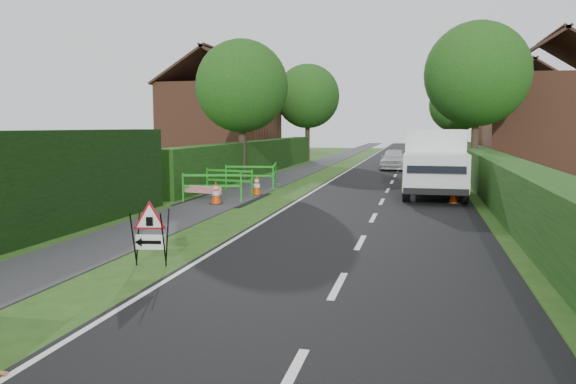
{
  "coord_description": "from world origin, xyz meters",
  "views": [
    {
      "loc": [
        3.74,
        -7.81,
        2.59
      ],
      "look_at": [
        0.77,
        4.81,
        1.07
      ],
      "focal_mm": 35.0,
      "sensor_mm": 36.0,
      "label": 1
    }
  ],
  "objects": [
    {
      "name": "traffic_cone_1",
      "position": [
        5.31,
        13.22,
        0.39
      ],
      "size": [
        0.38,
        0.38,
        0.79
      ],
      "color": "black",
      "rests_on": "ground"
    },
    {
      "name": "house_west",
      "position": [
        -10.0,
        30.0,
        2.9
      ],
      "size": [
        7.5,
        7.4,
        7.88
      ],
      "color": "brown",
      "rests_on": "ground"
    },
    {
      "name": "traffic_cone_0",
      "position": [
        4.89,
        11.67,
        0.39
      ],
      "size": [
        0.38,
        0.38,
        0.79
      ],
      "color": "black",
      "rests_on": "ground"
    },
    {
      "name": "triangle_sign",
      "position": [
        -1.1,
        1.51,
        0.72
      ],
      "size": [
        0.81,
        0.81,
        1.03
      ],
      "rotation": [
        0.0,
        0.0,
        0.17
      ],
      "color": "black",
      "rests_on": "ground"
    },
    {
      "name": "footpath",
      "position": [
        -3.0,
        35.0,
        0.01
      ],
      "size": [
        2.0,
        90.0,
        0.02
      ],
      "primitive_type": "cube",
      "color": "#2D2D30",
      "rests_on": "ground"
    },
    {
      "name": "tree_fw",
      "position": [
        -4.6,
        34.0,
        4.83
      ],
      "size": [
        4.8,
        4.8,
        7.24
      ],
      "color": "#2D2116",
      "rests_on": "ground"
    },
    {
      "name": "house_east_a",
      "position": [
        11.0,
        28.0,
        2.9
      ],
      "size": [
        7.5,
        7.4,
        7.88
      ],
      "color": "brown",
      "rests_on": "ground"
    },
    {
      "name": "hedge_east",
      "position": [
        6.5,
        16.0,
        0.0
      ],
      "size": [
        1.2,
        50.0,
        1.5
      ],
      "primitive_type": "cube",
      "color": "#14380F",
      "rests_on": "ground"
    },
    {
      "name": "house_east_b",
      "position": [
        12.0,
        42.0,
        2.9
      ],
      "size": [
        7.5,
        7.4,
        7.88
      ],
      "color": "brown",
      "rests_on": "ground"
    },
    {
      "name": "tree_ne",
      "position": [
        6.4,
        22.0,
        5.17
      ],
      "size": [
        5.2,
        5.2,
        7.79
      ],
      "color": "#2D2116",
      "rests_on": "ground"
    },
    {
      "name": "traffic_cone_4",
      "position": [
        -2.21,
        12.34,
        0.39
      ],
      "size": [
        0.38,
        0.38,
        0.79
      ],
      "color": "black",
      "rests_on": "ground"
    },
    {
      "name": "ped_barrier_1",
      "position": [
        -3.28,
        12.26,
        0.63
      ],
      "size": [
        2.09,
        0.79,
        1.0
      ],
      "rotation": [
        0.0,
        0.0,
        -0.22
      ],
      "color": "#1C981B",
      "rests_on": "ground"
    },
    {
      "name": "tree_nw",
      "position": [
        -4.6,
        18.0,
        4.48
      ],
      "size": [
        4.4,
        4.4,
        6.7
      ],
      "color": "#2D2116",
      "rests_on": "ground"
    },
    {
      "name": "ground",
      "position": [
        0.0,
        0.0,
        0.0
      ],
      "size": [
        120.0,
        120.0,
        0.0
      ],
      "primitive_type": "plane",
      "color": "#234E16",
      "rests_on": "ground"
    },
    {
      "name": "hedge_west_far",
      "position": [
        -5.0,
        22.0,
        0.0
      ],
      "size": [
        1.0,
        24.0,
        1.8
      ],
      "primitive_type": "cube",
      "color": "#14380F",
      "rests_on": "ground"
    },
    {
      "name": "ped_barrier_0",
      "position": [
        -3.21,
        10.29,
        0.63
      ],
      "size": [
        2.08,
        0.84,
        1.0
      ],
      "rotation": [
        0.0,
        0.0,
        0.25
      ],
      "color": "#1C981B",
      "rests_on": "ground"
    },
    {
      "name": "litter_can",
      "position": [
        -0.43,
        -3.08,
        0.0
      ],
      "size": [
        0.12,
        0.07,
        0.07
      ],
      "primitive_type": "cylinder",
      "rotation": [
        0.0,
        1.57,
        0.0
      ],
      "color": "#BF7F4C",
      "rests_on": "ground"
    },
    {
      "name": "ped_barrier_3",
      "position": [
        -2.33,
        15.42,
        0.63
      ],
      "size": [
        0.75,
        2.09,
        1.0
      ],
      "rotation": [
        0.0,
        0.0,
        1.77
      ],
      "color": "#1C981B",
      "rests_on": "ground"
    },
    {
      "name": "traffic_cone_3",
      "position": [
        -2.85,
        9.7,
        0.39
      ],
      "size": [
        0.38,
        0.38,
        0.79
      ],
      "color": "black",
      "rests_on": "ground"
    },
    {
      "name": "road_surface",
      "position": [
        2.5,
        35.0,
        0.0
      ],
      "size": [
        6.0,
        90.0,
        0.02
      ],
      "primitive_type": "cube",
      "color": "black",
      "rests_on": "ground"
    },
    {
      "name": "tree_fe",
      "position": [
        6.4,
        38.0,
        4.22
      ],
      "size": [
        4.2,
        4.2,
        6.33
      ],
      "color": "#2D2116",
      "rests_on": "ground"
    },
    {
      "name": "ped_barrier_2",
      "position": [
        -3.16,
        14.48,
        0.63
      ],
      "size": [
        2.09,
        0.62,
        1.0
      ],
      "rotation": [
        0.0,
        0.0,
        0.13
      ],
      "color": "#1C981B",
      "rests_on": "ground"
    },
    {
      "name": "hatchback_car",
      "position": [
        2.23,
        26.41,
        0.64
      ],
      "size": [
        1.56,
        3.77,
        1.28
      ],
      "primitive_type": "imported",
      "rotation": [
        0.0,
        0.0,
        -0.02
      ],
      "color": "silver",
      "rests_on": "ground"
    },
    {
      "name": "traffic_cone_2",
      "position": [
        5.29,
        16.03,
        0.39
      ],
      "size": [
        0.38,
        0.38,
        0.79
      ],
      "color": "black",
      "rests_on": "ground"
    },
    {
      "name": "redwhite_plank",
      "position": [
        -3.44,
        9.97,
        0.0
      ],
      "size": [
        1.47,
        0.38,
        0.25
      ],
      "primitive_type": "cube",
      "rotation": [
        0.0,
        0.0,
        -0.23
      ],
      "color": "red",
      "rests_on": "ground"
    },
    {
      "name": "works_van",
      "position": [
        4.27,
        13.59,
        1.31
      ],
      "size": [
        2.16,
        5.44,
        2.47
      ],
      "rotation": [
        0.0,
        0.0,
        -0.0
      ],
      "color": "silver",
      "rests_on": "ground"
    }
  ]
}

